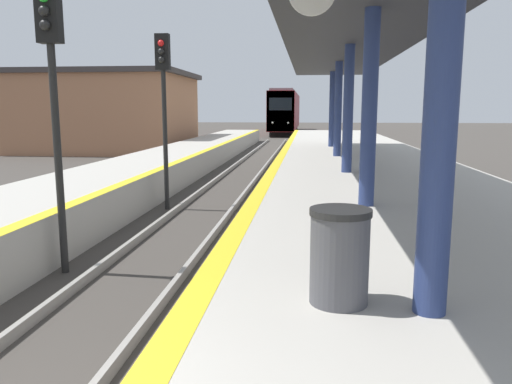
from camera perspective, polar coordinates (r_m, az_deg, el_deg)
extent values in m
cube|color=black|center=(57.98, 3.42, 7.07)|extent=(2.23, 20.11, 0.55)
cube|color=maroon|center=(57.94, 3.44, 9.23)|extent=(2.62, 22.34, 3.82)
cube|color=yellow|center=(46.86, 2.81, 9.20)|extent=(2.57, 0.16, 3.74)
cube|color=black|center=(46.80, 2.81, 10.01)|extent=(2.10, 0.06, 1.15)
cube|color=slate|center=(57.96, 3.46, 11.24)|extent=(2.23, 21.23, 0.24)
sphere|color=white|center=(46.86, 1.91, 7.92)|extent=(0.18, 0.18, 0.18)
sphere|color=white|center=(46.78, 3.68, 7.90)|extent=(0.18, 0.18, 0.18)
cylinder|color=black|center=(8.53, -21.66, 3.21)|extent=(0.12, 0.12, 3.64)
cube|color=black|center=(8.61, -22.63, 18.40)|extent=(0.36, 0.20, 0.90)
sphere|color=black|center=(8.50, -23.07, 18.50)|extent=(0.16, 0.16, 0.16)
sphere|color=black|center=(8.46, -22.98, 17.16)|extent=(0.16, 0.16, 0.16)
cylinder|color=black|center=(13.38, -10.33, 5.74)|extent=(0.12, 0.12, 3.64)
cube|color=black|center=(13.43, -10.62, 15.45)|extent=(0.36, 0.20, 0.90)
sphere|color=red|center=(13.33, -10.82, 16.37)|extent=(0.16, 0.16, 0.16)
sphere|color=black|center=(13.31, -10.79, 15.51)|extent=(0.16, 0.16, 0.16)
sphere|color=black|center=(13.29, -10.76, 14.64)|extent=(0.16, 0.16, 0.16)
cylinder|color=navy|center=(4.30, 20.38, 8.79)|extent=(0.28, 0.28, 3.42)
cylinder|color=navy|center=(9.07, 12.83, 9.18)|extent=(0.28, 0.28, 3.42)
cylinder|color=navy|center=(13.89, 10.49, 9.26)|extent=(0.28, 0.28, 3.42)
cylinder|color=navy|center=(18.72, 9.36, 9.30)|extent=(0.28, 0.28, 3.42)
cylinder|color=navy|center=(23.56, 8.69, 9.32)|extent=(0.28, 0.28, 3.42)
cube|color=#2D2D33|center=(14.01, 10.72, 16.68)|extent=(3.47, 24.20, 0.20)
cylinder|color=#4C4C51|center=(4.52, 9.51, -7.61)|extent=(0.52, 0.52, 0.80)
cylinder|color=#262626|center=(4.41, 9.66, -2.27)|extent=(0.55, 0.55, 0.06)
cube|color=#9E6B4C|center=(33.74, -18.03, 8.44)|extent=(11.70, 7.95, 4.66)
cube|color=#383333|center=(33.80, -18.24, 12.63)|extent=(12.29, 8.34, 0.30)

